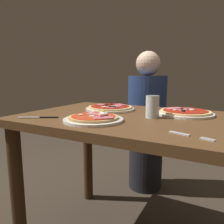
{
  "coord_description": "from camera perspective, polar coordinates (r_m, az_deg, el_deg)",
  "views": [
    {
      "loc": [
        0.42,
        -1.0,
        0.97
      ],
      "look_at": [
        -0.06,
        -0.1,
        0.8
      ],
      "focal_mm": 34.2,
      "sensor_mm": 36.0,
      "label": 1
    }
  ],
  "objects": [
    {
      "name": "dining_table",
      "position": [
        1.13,
        5.27,
        -7.67
      ],
      "size": [
        1.13,
        0.77,
        0.77
      ],
      "color": "brown",
      "rests_on": "ground"
    },
    {
      "name": "water_glass_near",
      "position": [
        1.05,
        10.69,
        0.98
      ],
      "size": [
        0.07,
        0.07,
        0.11
      ],
      "color": "silver",
      "rests_on": "dining_table"
    },
    {
      "name": "pizza_across_left",
      "position": [
        1.19,
        18.92,
        -0.13
      ],
      "size": [
        0.29,
        0.29,
        0.03
      ],
      "color": "white",
      "rests_on": "dining_table"
    },
    {
      "name": "knife",
      "position": [
        1.1,
        -18.49,
        -1.36
      ],
      "size": [
        0.18,
        0.11,
        0.01
      ],
      "color": "silver",
      "rests_on": "dining_table"
    },
    {
      "name": "pizza_across_right",
      "position": [
        1.29,
        -0.53,
        1.09
      ],
      "size": [
        0.29,
        0.29,
        0.03
      ],
      "color": "silver",
      "rests_on": "dining_table"
    },
    {
      "name": "pizza_foreground",
      "position": [
        0.97,
        -4.91,
        -1.72
      ],
      "size": [
        0.27,
        0.27,
        0.05
      ],
      "color": "white",
      "rests_on": "dining_table"
    },
    {
      "name": "fork",
      "position": [
        0.77,
        19.42,
        -5.83
      ],
      "size": [
        0.15,
        0.06,
        0.0
      ],
      "color": "silver",
      "rests_on": "dining_table"
    },
    {
      "name": "diner_person",
      "position": [
        1.86,
        9.19,
        -3.49
      ],
      "size": [
        0.32,
        0.32,
        1.18
      ],
      "rotation": [
        0.0,
        0.0,
        3.14
      ],
      "color": "black",
      "rests_on": "ground"
    }
  ]
}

